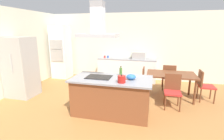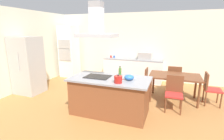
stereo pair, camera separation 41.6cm
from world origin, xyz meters
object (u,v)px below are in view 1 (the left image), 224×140
(wall_oven_stack, at_px, (61,52))
(chair_facing_island, at_px, (173,89))
(coffee_mug_red, at_px, (105,57))
(range_hood, at_px, (98,26))
(countertop_microwave, at_px, (139,55))
(mixing_bowl, at_px, (131,77))
(chair_facing_back_wall, at_px, (169,76))
(coffee_mug_blue, at_px, (108,57))
(refrigerator, at_px, (21,67))
(chair_at_right_end, at_px, (204,84))
(chair_at_left_end, at_px, (140,79))
(olive_oil_bottle, at_px, (121,72))
(tea_kettle, at_px, (122,79))
(cooktop, at_px, (99,77))
(dining_table, at_px, (171,76))

(wall_oven_stack, xyz_separation_m, chair_facing_island, (4.38, -1.93, -0.59))
(coffee_mug_red, xyz_separation_m, chair_facing_island, (2.49, -2.13, -0.44))
(range_hood, bearing_deg, chair_facing_island, 21.84)
(wall_oven_stack, bearing_deg, countertop_microwave, 4.08)
(mixing_bowl, xyz_separation_m, chair_facing_back_wall, (1.01, 2.04, -0.45))
(coffee_mug_blue, bearing_deg, chair_facing_island, -42.63)
(refrigerator, distance_m, chair_facing_back_wall, 4.76)
(chair_at_right_end, distance_m, chair_at_left_end, 1.83)
(olive_oil_bottle, distance_m, coffee_mug_blue, 2.85)
(tea_kettle, xyz_separation_m, chair_facing_island, (1.18, 1.01, -0.47))
(range_hood, bearing_deg, cooktop, 0.00)
(coffee_mug_red, bearing_deg, chair_facing_back_wall, -17.76)
(wall_oven_stack, height_order, chair_at_right_end, wall_oven_stack)
(dining_table, distance_m, chair_facing_back_wall, 0.68)
(refrigerator, height_order, range_hood, range_hood)
(coffee_mug_red, bearing_deg, countertop_microwave, 1.31)
(wall_oven_stack, bearing_deg, mixing_bowl, -38.11)
(chair_facing_island, bearing_deg, dining_table, 90.00)
(mixing_bowl, bearing_deg, refrigerator, 172.90)
(wall_oven_stack, relative_size, chair_at_right_end, 2.47)
(countertop_microwave, relative_size, dining_table, 0.36)
(dining_table, bearing_deg, wall_oven_stack, 163.92)
(mixing_bowl, relative_size, range_hood, 0.25)
(chair_at_left_end, bearing_deg, olive_oil_bottle, -108.99)
(tea_kettle, bearing_deg, wall_oven_stack, 137.50)
(tea_kettle, relative_size, dining_table, 0.16)
(olive_oil_bottle, distance_m, dining_table, 1.76)
(wall_oven_stack, bearing_deg, refrigerator, -92.07)
(olive_oil_bottle, height_order, coffee_mug_blue, olive_oil_bottle)
(coffee_mug_blue, height_order, chair_at_left_end, coffee_mug_blue)
(coffee_mug_blue, bearing_deg, chair_at_left_end, -46.19)
(refrigerator, relative_size, chair_at_right_end, 2.04)
(tea_kettle, bearing_deg, refrigerator, 167.60)
(olive_oil_bottle, bearing_deg, refrigerator, 176.73)
(coffee_mug_blue, bearing_deg, wall_oven_stack, -172.82)
(countertop_microwave, distance_m, wall_oven_stack, 3.29)
(cooktop, distance_m, chair_facing_back_wall, 2.75)
(wall_oven_stack, distance_m, range_hood, 3.83)
(mixing_bowl, bearing_deg, tea_kettle, -119.88)
(countertop_microwave, bearing_deg, olive_oil_bottle, -94.43)
(olive_oil_bottle, relative_size, range_hood, 0.28)
(chair_facing_island, bearing_deg, coffee_mug_blue, 137.37)
(coffee_mug_red, xyz_separation_m, chair_facing_back_wall, (2.49, -0.80, -0.44))
(coffee_mug_red, xyz_separation_m, chair_at_left_end, (1.58, -1.46, -0.44))
(countertop_microwave, distance_m, dining_table, 1.89)
(wall_oven_stack, height_order, chair_facing_island, wall_oven_stack)
(countertop_microwave, height_order, chair_facing_back_wall, countertop_microwave)
(countertop_microwave, distance_m, chair_at_left_end, 1.60)
(cooktop, distance_m, chair_at_left_end, 1.69)
(chair_at_right_end, relative_size, chair_at_left_end, 1.00)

